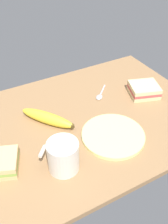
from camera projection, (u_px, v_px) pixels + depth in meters
tabletop at (84, 121)px, 92.84cm from camera, size 90.00×64.00×2.00cm
plate_of_food at (113, 135)px, 84.59cm from camera, size 21.02×21.02×1.20cm
coffee_mug_black at (63, 156)px, 71.98cm from camera, size 10.96×10.56×9.71cm
sandwich_main at (144, 90)px, 102.57cm from camera, size 13.74×13.05×4.40cm
banana at (47, 118)px, 89.19cm from camera, size 15.54×19.20×4.16cm
spoon at (100, 95)px, 103.10cm from camera, size 8.92×8.57×0.80cm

